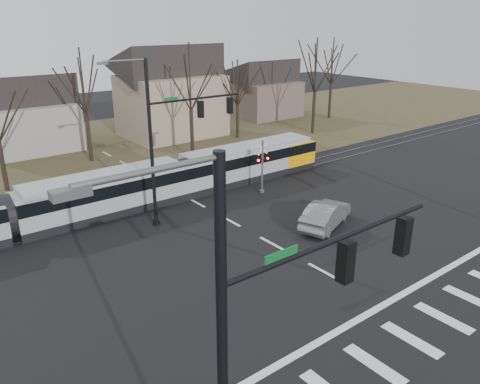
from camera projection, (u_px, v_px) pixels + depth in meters
ground at (353, 288)px, 22.66m from camera, size 140.00×140.00×0.00m
grass_verge at (99, 150)px, 46.41m from camera, size 140.00×28.00×0.01m
crosswalk at (428, 328)px, 19.69m from camera, size 27.00×2.60×0.01m
stop_line at (384, 304)px, 21.32m from camera, size 28.00×0.35×0.01m
lane_dashes at (182, 195)px, 34.53m from camera, size 0.18×30.00×0.01m
rail_pair at (184, 195)px, 34.37m from camera, size 90.00×1.52×0.06m
tram at (104, 193)px, 30.63m from camera, size 36.95×2.74×2.80m
sedan at (326, 214)px, 29.12m from camera, size 4.99×5.99×1.59m
signal_pole_near_left at (282, 337)px, 10.26m from camera, size 9.28×0.44×10.20m
signal_pole_far at (174, 133)px, 28.57m from camera, size 9.28×0.44×10.20m
rail_crossing_signal at (262, 169)px, 34.35m from camera, size 1.08×0.36×4.00m
tree_row at (141, 106)px, 41.35m from camera, size 59.20×7.20×10.00m
house_b at (29, 110)px, 45.13m from camera, size 8.64×7.56×7.65m
house_c at (170, 87)px, 50.47m from camera, size 10.80×8.64×10.10m
house_d at (264, 86)px, 60.97m from camera, size 8.64×7.56×7.65m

